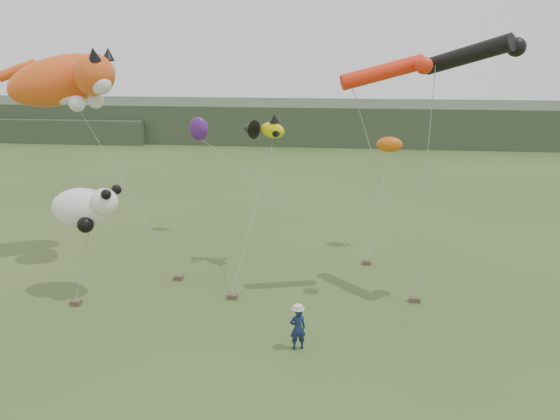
{
  "coord_description": "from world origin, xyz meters",
  "views": [
    {
      "loc": [
        3.22,
        -15.9,
        9.29
      ],
      "look_at": [
        1.01,
        3.0,
        3.79
      ],
      "focal_mm": 35.0,
      "sensor_mm": 36.0,
      "label": 1
    }
  ],
  "objects": [
    {
      "name": "ground",
      "position": [
        0.0,
        0.0,
        0.0
      ],
      "size": [
        120.0,
        120.0,
        0.0
      ],
      "primitive_type": "plane",
      "color": "#385123",
      "rests_on": "ground"
    },
    {
      "name": "headland",
      "position": [
        -3.11,
        44.69,
        1.92
      ],
      "size": [
        90.0,
        13.0,
        4.0
      ],
      "color": "#2D3D28",
      "rests_on": "ground"
    },
    {
      "name": "festival_attendant",
      "position": [
        1.95,
        -0.09,
        0.73
      ],
      "size": [
        0.61,
        0.49,
        1.45
      ],
      "primitive_type": "imported",
      "rotation": [
        0.0,
        0.0,
        3.45
      ],
      "color": "#122144",
      "rests_on": "ground"
    },
    {
      "name": "sandbag_anchors",
      "position": [
        -0.12,
        4.38,
        0.1
      ],
      "size": [
        13.29,
        5.82,
        0.19
      ],
      "color": "brown",
      "rests_on": "ground"
    },
    {
      "name": "cat_kite",
      "position": [
        -8.84,
        7.42,
        8.14
      ],
      "size": [
        6.27,
        4.27,
        3.08
      ],
      "color": "#E45016",
      "rests_on": "ground"
    },
    {
      "name": "fish_kite",
      "position": [
        -0.19,
        7.27,
        6.14
      ],
      "size": [
        2.24,
        1.47,
        1.07
      ],
      "color": "#D6D204",
      "rests_on": "ground"
    },
    {
      "name": "tube_kites",
      "position": [
        6.5,
        4.91,
        8.99
      ],
      "size": [
        6.41,
        2.71,
        1.99
      ],
      "color": "black",
      "rests_on": "ground"
    },
    {
      "name": "panda_kite",
      "position": [
        -6.6,
        3.31,
        3.54
      ],
      "size": [
        2.79,
        1.8,
        1.73
      ],
      "color": "white",
      "rests_on": "ground"
    },
    {
      "name": "misc_kites",
      "position": [
        0.24,
        10.87,
        5.34
      ],
      "size": [
        10.69,
        2.01,
        1.37
      ],
      "color": "#CF590C",
      "rests_on": "ground"
    }
  ]
}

